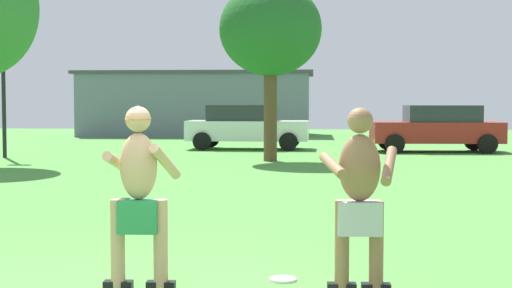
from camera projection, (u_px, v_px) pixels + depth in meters
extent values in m
cube|color=black|center=(376.00, 288.00, 6.74)|extent=(0.26, 0.12, 0.09)
cylinder|color=#936647|center=(376.00, 247.00, 6.71)|extent=(0.13, 0.13, 0.83)
cube|color=black|center=(342.00, 288.00, 6.75)|extent=(0.26, 0.12, 0.09)
cylinder|color=#936647|center=(342.00, 247.00, 6.73)|extent=(0.13, 0.13, 0.83)
cube|color=#B7B7BC|center=(359.00, 218.00, 6.71)|extent=(0.40, 0.25, 0.30)
ellipsoid|color=#936647|center=(360.00, 168.00, 6.68)|extent=(0.38, 0.23, 0.60)
cylinder|color=#936647|center=(389.00, 165.00, 6.57)|extent=(0.20, 0.56, 0.32)
cylinder|color=#936647|center=(333.00, 165.00, 6.59)|extent=(0.24, 0.58, 0.20)
sphere|color=#936647|center=(360.00, 121.00, 6.66)|extent=(0.23, 0.23, 0.23)
cube|color=black|center=(118.00, 286.00, 6.83)|extent=(0.26, 0.12, 0.09)
cylinder|color=tan|center=(118.00, 245.00, 6.81)|extent=(0.13, 0.13, 0.83)
cube|color=black|center=(161.00, 286.00, 6.81)|extent=(0.26, 0.12, 0.09)
cylinder|color=tan|center=(161.00, 245.00, 6.79)|extent=(0.13, 0.13, 0.83)
cube|color=#28844C|center=(139.00, 216.00, 6.78)|extent=(0.36, 0.25, 0.30)
ellipsoid|color=tan|center=(138.00, 166.00, 6.76)|extent=(0.35, 0.23, 0.60)
cylinder|color=tan|center=(116.00, 162.00, 6.87)|extent=(0.10, 0.58, 0.23)
cylinder|color=tan|center=(165.00, 162.00, 6.85)|extent=(0.21, 0.55, 0.36)
sphere|color=tan|center=(138.00, 119.00, 6.74)|extent=(0.23, 0.23, 0.23)
cone|color=orange|center=(138.00, 112.00, 6.73)|extent=(0.25, 0.25, 0.13)
cylinder|color=white|center=(283.00, 279.00, 7.21)|extent=(0.26, 0.26, 0.03)
cube|color=maroon|center=(436.00, 132.00, 25.51)|extent=(4.37, 1.96, 0.70)
cube|color=#282D33|center=(442.00, 114.00, 25.47)|extent=(2.47, 1.68, 0.56)
cylinder|color=black|center=(395.00, 144.00, 24.69)|extent=(0.65, 0.24, 0.64)
cylinder|color=black|center=(387.00, 141.00, 26.49)|extent=(0.65, 0.24, 0.64)
cylinder|color=black|center=(487.00, 144.00, 24.58)|extent=(0.65, 0.24, 0.64)
cylinder|color=black|center=(474.00, 141.00, 26.37)|extent=(0.65, 0.24, 0.64)
cube|color=white|center=(248.00, 130.00, 26.95)|extent=(4.35, 1.91, 0.70)
cube|color=#282D33|center=(242.00, 113.00, 26.94)|extent=(2.45, 1.65, 0.56)
cylinder|color=black|center=(291.00, 139.00, 27.71)|extent=(0.65, 0.24, 0.64)
cylinder|color=black|center=(288.00, 142.00, 25.92)|extent=(0.65, 0.24, 0.64)
cylinder|color=black|center=(211.00, 139.00, 28.02)|extent=(0.65, 0.24, 0.64)
cylinder|color=black|center=(202.00, 141.00, 26.23)|extent=(0.65, 0.24, 0.64)
cylinder|color=black|center=(3.00, 78.00, 22.82)|extent=(0.12, 0.12, 4.82)
cube|color=slate|center=(198.00, 105.00, 37.96)|extent=(11.14, 5.18, 3.02)
cube|color=#3F3F44|center=(198.00, 74.00, 37.87)|extent=(11.58, 5.39, 0.16)
cylinder|color=brown|center=(270.00, 112.00, 21.55)|extent=(0.38, 0.38, 2.84)
ellipsoid|color=#236028|center=(270.00, 29.00, 21.42)|extent=(2.92, 2.92, 2.68)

